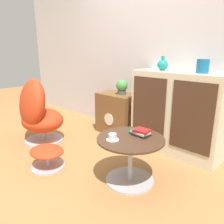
# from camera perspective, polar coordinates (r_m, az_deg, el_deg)

# --- Properties ---
(ground_plane) EXTENTS (12.00, 12.00, 0.00)m
(ground_plane) POSITION_cam_1_polar(r_m,az_deg,el_deg) (2.50, -11.07, -14.36)
(ground_plane) COLOR #A87542
(wall_back) EXTENTS (6.40, 0.06, 2.60)m
(wall_back) POSITION_cam_1_polar(r_m,az_deg,el_deg) (3.19, 10.27, 16.53)
(wall_back) COLOR silver
(wall_back) RESTS_ON ground_plane
(sideboard) EXTENTS (1.11, 0.42, 1.01)m
(sideboard) POSITION_cam_1_polar(r_m,az_deg,el_deg) (2.78, 16.59, -0.31)
(sideboard) COLOR beige
(sideboard) RESTS_ON ground_plane
(tv_console) EXTENTS (0.62, 0.43, 0.62)m
(tv_console) POSITION_cam_1_polar(r_m,az_deg,el_deg) (3.38, 1.75, -0.33)
(tv_console) COLOR brown
(tv_console) RESTS_ON ground_plane
(egg_chair) EXTENTS (0.75, 0.71, 0.92)m
(egg_chair) POSITION_cam_1_polar(r_m,az_deg,el_deg) (3.15, -18.89, -0.12)
(egg_chair) COLOR #B7B7BC
(egg_chair) RESTS_ON ground_plane
(ottoman) EXTENTS (0.40, 0.37, 0.24)m
(ottoman) POSITION_cam_1_polar(r_m,az_deg,el_deg) (2.52, -16.62, -10.51)
(ottoman) COLOR #B7B7BC
(ottoman) RESTS_ON ground_plane
(coffee_table) EXTENTS (0.64, 0.64, 0.45)m
(coffee_table) POSITION_cam_1_polar(r_m,az_deg,el_deg) (2.14, 4.77, -11.17)
(coffee_table) COLOR #B7B7BC
(coffee_table) RESTS_ON ground_plane
(vase_leftmost) EXTENTS (0.13, 0.13, 0.17)m
(vase_leftmost) POSITION_cam_1_polar(r_m,az_deg,el_deg) (2.81, 13.08, 11.92)
(vase_leftmost) COLOR teal
(vase_leftmost) RESTS_ON sideboard
(vase_inner_left) EXTENTS (0.13, 0.13, 0.15)m
(vase_inner_left) POSITION_cam_1_polar(r_m,az_deg,el_deg) (2.59, 22.64, 10.99)
(vase_inner_left) COLOR #196699
(vase_inner_left) RESTS_ON sideboard
(potted_plant) EXTENTS (0.17, 0.17, 0.21)m
(potted_plant) POSITION_cam_1_polar(r_m,az_deg,el_deg) (3.25, 2.60, 6.63)
(potted_plant) COLOR #4C4C51
(potted_plant) RESTS_ON tv_console
(teacup) EXTENTS (0.12, 0.12, 0.06)m
(teacup) POSITION_cam_1_polar(r_m,az_deg,el_deg) (2.00, 0.15, -6.66)
(teacup) COLOR white
(teacup) RESTS_ON coffee_table
(book_stack) EXTENTS (0.16, 0.13, 0.06)m
(book_stack) POSITION_cam_1_polar(r_m,az_deg,el_deg) (2.12, 7.75, -5.33)
(book_stack) COLOR black
(book_stack) RESTS_ON coffee_table
(bowl) EXTENTS (0.14, 0.14, 0.04)m
(bowl) POSITION_cam_1_polar(r_m,az_deg,el_deg) (2.18, 6.27, -5.02)
(bowl) COLOR #1E7A70
(bowl) RESTS_ON coffee_table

